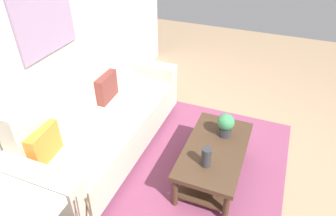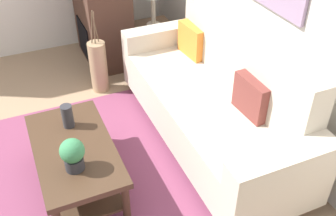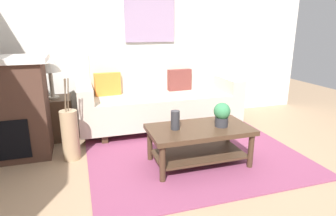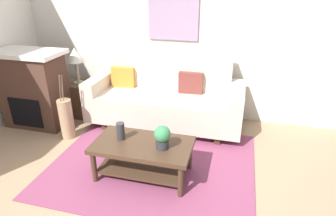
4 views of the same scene
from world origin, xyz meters
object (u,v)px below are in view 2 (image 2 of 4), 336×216
(couch, at_px, (214,102))
(throw_pillow_orange, at_px, (192,40))
(potted_plant_tabletop, at_px, (73,154))
(side_table, at_px, (154,47))
(throw_pillow_maroon, at_px, (252,97))
(floor_vase, at_px, (99,67))
(fireplace, at_px, (102,14))
(tabletop_vase, at_px, (67,116))
(coffee_table, at_px, (75,157))

(couch, relative_size, throw_pillow_orange, 6.38)
(potted_plant_tabletop, xyz_separation_m, side_table, (-1.77, 1.33, -0.29))
(couch, distance_m, throw_pillow_maroon, 0.46)
(floor_vase, bearing_deg, potted_plant_tabletop, -20.73)
(throw_pillow_orange, relative_size, fireplace, 0.31)
(couch, height_order, throw_pillow_orange, couch)
(tabletop_vase, relative_size, side_table, 0.36)
(couch, relative_size, throw_pillow_maroon, 6.38)
(throw_pillow_orange, xyz_separation_m, fireplace, (-1.21, -0.60, -0.09))
(couch, xyz_separation_m, throw_pillow_maroon, (0.36, 0.13, 0.25))
(throw_pillow_maroon, bearing_deg, coffee_table, -100.90)
(throw_pillow_maroon, height_order, coffee_table, throw_pillow_maroon)
(couch, xyz_separation_m, coffee_table, (0.09, -1.29, -0.12))
(throw_pillow_maroon, bearing_deg, side_table, -175.97)
(tabletop_vase, bearing_deg, couch, 81.88)
(throw_pillow_maroon, xyz_separation_m, coffee_table, (-0.27, -1.42, -0.37))
(potted_plant_tabletop, relative_size, side_table, 0.47)
(tabletop_vase, xyz_separation_m, floor_vase, (-1.07, 0.53, -0.24))
(throw_pillow_maroon, distance_m, floor_vase, 1.87)
(tabletop_vase, height_order, floor_vase, tabletop_vase)
(potted_plant_tabletop, height_order, fireplace, fireplace)
(tabletop_vase, relative_size, floor_vase, 0.35)
(throw_pillow_maroon, height_order, side_table, throw_pillow_maroon)
(coffee_table, relative_size, side_table, 1.96)
(couch, relative_size, floor_vase, 3.98)
(couch, xyz_separation_m, side_table, (-1.45, -0.00, -0.15))
(floor_vase, bearing_deg, throw_pillow_maroon, 28.14)
(couch, height_order, potted_plant_tabletop, couch)
(tabletop_vase, bearing_deg, coffee_table, -5.80)
(floor_vase, bearing_deg, side_table, 105.09)
(throw_pillow_orange, distance_m, potted_plant_tabletop, 1.80)
(throw_pillow_orange, height_order, floor_vase, throw_pillow_orange)
(throw_pillow_orange, bearing_deg, side_table, -170.07)
(couch, height_order, throw_pillow_maroon, couch)
(potted_plant_tabletop, xyz_separation_m, floor_vase, (-1.58, 0.60, -0.28))
(throw_pillow_orange, distance_m, fireplace, 1.35)
(throw_pillow_orange, distance_m, tabletop_vase, 1.50)
(couch, bearing_deg, throw_pillow_maroon, 19.16)
(fireplace, bearing_deg, side_table, 44.68)
(throw_pillow_orange, relative_size, potted_plant_tabletop, 1.37)
(potted_plant_tabletop, bearing_deg, tabletop_vase, 172.70)
(side_table, bearing_deg, tabletop_vase, -44.95)
(side_table, bearing_deg, coffee_table, -40.10)
(throw_pillow_orange, height_order, coffee_table, throw_pillow_orange)
(tabletop_vase, bearing_deg, potted_plant_tabletop, -7.30)
(potted_plant_tabletop, distance_m, fireplace, 2.41)
(throw_pillow_orange, bearing_deg, floor_vase, -121.58)
(couch, distance_m, floor_vase, 1.46)
(coffee_table, height_order, tabletop_vase, tabletop_vase)
(couch, relative_size, potted_plant_tabletop, 8.77)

